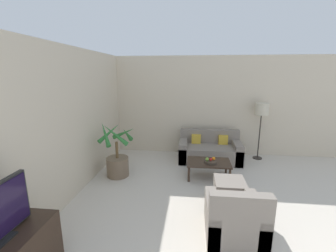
{
  "coord_description": "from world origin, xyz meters",
  "views": [
    {
      "loc": [
        -1.31,
        0.4,
        2.22
      ],
      "look_at": [
        -1.89,
        5.61,
        1.0
      ],
      "focal_mm": 24.0,
      "sensor_mm": 36.0,
      "label": 1
    }
  ],
  "objects": [
    {
      "name": "potted_palm",
      "position": [
        -2.93,
        4.9,
        0.39
      ],
      "size": [
        0.81,
        0.8,
        1.25
      ],
      "color": "brown",
      "rests_on": "ground_plane"
    },
    {
      "name": "orange_fruit",
      "position": [
        -0.83,
        5.01,
        0.45
      ],
      "size": [
        0.07,
        0.07,
        0.07
      ],
      "color": "orange",
      "rests_on": "fruit_bowl"
    },
    {
      "name": "apple_red",
      "position": [
        -0.9,
        4.96,
        0.44
      ],
      "size": [
        0.07,
        0.07,
        0.07
      ],
      "color": "red",
      "rests_on": "fruit_bowl"
    },
    {
      "name": "wall_back",
      "position": [
        0.0,
        6.64,
        1.35
      ],
      "size": [
        8.47,
        0.06,
        2.7
      ],
      "color": "beige",
      "rests_on": "ground_plane"
    },
    {
      "name": "wall_left",
      "position": [
        -3.46,
        3.31,
        1.35
      ],
      "size": [
        0.06,
        8.21,
        2.7
      ],
      "color": "beige",
      "rests_on": "ground_plane"
    },
    {
      "name": "floor_lamp",
      "position": [
        0.46,
        6.32,
        1.27
      ],
      "size": [
        0.34,
        0.34,
        1.5
      ],
      "color": "#2D2823",
      "rests_on": "ground_plane"
    },
    {
      "name": "coffee_table",
      "position": [
        -0.93,
        5.04,
        0.31
      ],
      "size": [
        0.93,
        0.61,
        0.36
      ],
      "color": "#38281E",
      "rests_on": "ground_plane"
    },
    {
      "name": "ottoman",
      "position": [
        -0.63,
        4.08,
        0.21
      ],
      "size": [
        0.52,
        0.54,
        0.41
      ],
      "color": "gray",
      "rests_on": "ground_plane"
    },
    {
      "name": "apple_green",
      "position": [
        -0.97,
        4.96,
        0.45
      ],
      "size": [
        0.08,
        0.08,
        0.08
      ],
      "color": "olive",
      "rests_on": "fruit_bowl"
    },
    {
      "name": "sofa_loveseat",
      "position": [
        -0.84,
        6.05,
        0.26
      ],
      "size": [
        1.57,
        0.81,
        0.76
      ],
      "color": "gray",
      "rests_on": "ground_plane"
    },
    {
      "name": "armchair",
      "position": [
        -0.7,
        3.23,
        0.26
      ],
      "size": [
        0.77,
        0.86,
        0.81
      ],
      "color": "gray",
      "rests_on": "ground_plane"
    },
    {
      "name": "fruit_bowl",
      "position": [
        -0.9,
        4.96,
        0.38
      ],
      "size": [
        0.26,
        0.26,
        0.05
      ],
      "color": "#42382D",
      "rests_on": "coffee_table"
    }
  ]
}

